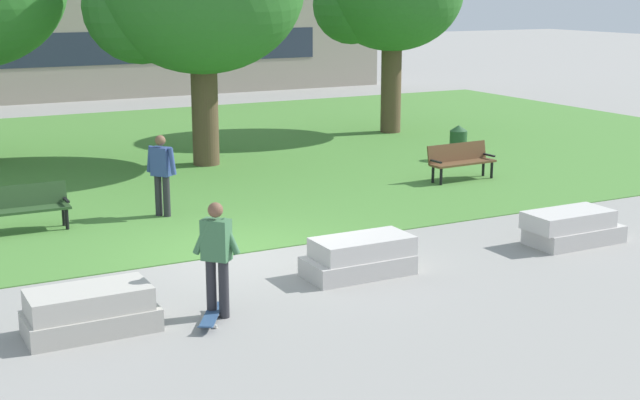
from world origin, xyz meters
TOP-DOWN VIEW (x-y plane):
  - ground_plane at (0.00, 0.00)m, footprint 140.00×140.00m
  - grass_lawn at (0.00, 10.00)m, footprint 40.00×20.00m
  - concrete_block_center at (-3.27, -2.50)m, footprint 1.80×0.90m
  - concrete_block_left at (1.34, -2.01)m, footprint 1.81×0.90m
  - concrete_block_right at (5.78, -2.25)m, footprint 1.90×0.90m
  - person_skateboarder at (-1.48, -2.75)m, footprint 0.64×0.46m
  - skateboard at (-1.66, -2.92)m, footprint 0.69×0.98m
  - park_bench_near_left at (7.35, 3.34)m, footprint 1.82×0.61m
  - park_bench_near_right at (-3.16, 3.39)m, footprint 1.81×0.56m
  - trash_bin at (8.96, 5.61)m, footprint 0.49×0.49m
  - person_bystander_near_lawn at (-0.35, 3.27)m, footprint 0.50×0.68m

SIDE VIEW (x-z plane):
  - ground_plane at x=0.00m, z-range 0.00..0.00m
  - grass_lawn at x=0.00m, z-range 0.00..0.02m
  - skateboard at x=-1.66m, z-range 0.02..0.15m
  - concrete_block_center at x=-3.27m, z-range -0.01..0.63m
  - concrete_block_left at x=1.34m, z-range -0.01..0.63m
  - concrete_block_right at x=5.78m, z-range -0.01..0.63m
  - trash_bin at x=8.96m, z-range 0.02..0.98m
  - park_bench_near_left at x=7.35m, z-range 0.09..0.99m
  - park_bench_near_right at x=-3.16m, z-range 0.09..0.99m
  - person_skateboarder at x=-1.48m, z-range 0.11..1.82m
  - person_bystander_near_lawn at x=-0.35m, z-range 0.13..1.84m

